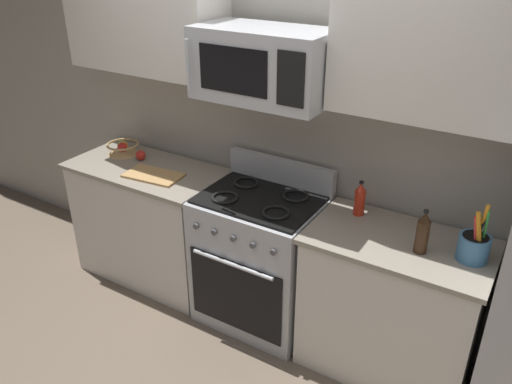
% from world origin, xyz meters
% --- Properties ---
extents(ground_plane, '(16.00, 16.00, 0.00)m').
position_xyz_m(ground_plane, '(0.00, 0.00, 0.00)').
color(ground_plane, '#6B5B4C').
extents(wall_back, '(8.00, 0.10, 2.60)m').
position_xyz_m(wall_back, '(0.00, 1.06, 1.30)').
color(wall_back, '#9E998E').
rests_on(wall_back, ground).
extents(counter_left, '(1.14, 0.59, 0.91)m').
position_xyz_m(counter_left, '(-0.96, 0.69, 0.46)').
color(counter_left, silver).
rests_on(counter_left, ground).
extents(range_oven, '(0.76, 0.63, 1.09)m').
position_xyz_m(range_oven, '(-0.00, 0.69, 0.47)').
color(range_oven, '#B2B5BA').
rests_on(range_oven, ground).
extents(counter_right, '(1.00, 0.59, 0.91)m').
position_xyz_m(counter_right, '(0.89, 0.69, 0.46)').
color(counter_right, silver).
rests_on(counter_right, ground).
extents(microwave, '(0.78, 0.44, 0.40)m').
position_xyz_m(microwave, '(-0.00, 0.72, 1.75)').
color(microwave, '#B2B5BA').
extents(upper_cabinets_left, '(1.13, 0.34, 0.73)m').
position_xyz_m(upper_cabinets_left, '(-0.96, 0.84, 1.94)').
color(upper_cabinets_left, silver).
extents(upper_cabinets_right, '(0.99, 0.34, 0.73)m').
position_xyz_m(upper_cabinets_right, '(0.89, 0.84, 1.94)').
color(upper_cabinets_right, silver).
extents(utensil_crock, '(0.16, 0.16, 0.34)m').
position_xyz_m(utensil_crock, '(1.26, 0.70, 0.99)').
color(utensil_crock, teal).
rests_on(utensil_crock, counter_right).
extents(fruit_basket, '(0.24, 0.24, 0.10)m').
position_xyz_m(fruit_basket, '(-1.26, 0.79, 0.96)').
color(fruit_basket, tan).
rests_on(fruit_basket, counter_left).
extents(apple_loose, '(0.07, 0.07, 0.07)m').
position_xyz_m(apple_loose, '(-1.07, 0.77, 0.95)').
color(apple_loose, red).
rests_on(apple_loose, counter_left).
extents(cutting_board, '(0.41, 0.26, 0.02)m').
position_xyz_m(cutting_board, '(-0.80, 0.60, 0.92)').
color(cutting_board, tan).
rests_on(cutting_board, counter_left).
extents(bottle_soy, '(0.07, 0.07, 0.25)m').
position_xyz_m(bottle_soy, '(1.01, 0.64, 1.02)').
color(bottle_soy, '#382314').
rests_on(bottle_soy, counter_right).
extents(bottle_hot_sauce, '(0.06, 0.06, 0.22)m').
position_xyz_m(bottle_hot_sauce, '(0.59, 0.84, 1.01)').
color(bottle_hot_sauce, red).
rests_on(bottle_hot_sauce, counter_right).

